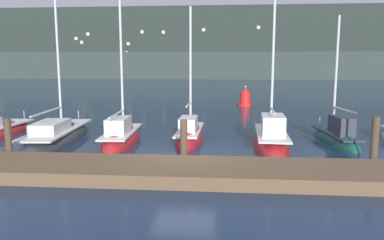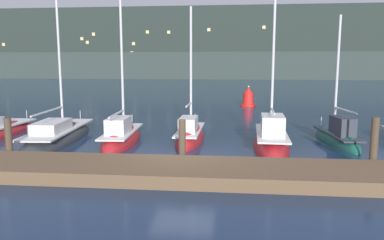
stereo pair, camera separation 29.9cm
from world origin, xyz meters
name	(u,v)px [view 1 (the left image)]	position (x,y,z in m)	size (l,w,h in m)	color
ground_plane	(184,163)	(0.00, 0.00, 0.00)	(400.00, 400.00, 0.00)	#192D4C
dock	(179,171)	(0.00, -1.86, 0.23)	(35.41, 2.80, 0.45)	brown
mooring_pile_1	(8,140)	(-7.14, -0.21, 0.87)	(0.28, 0.28, 1.73)	#4C3D2D
mooring_pile_2	(184,142)	(0.00, -0.21, 0.89)	(0.28, 0.28, 1.79)	#4C3D2D
mooring_pile_3	(374,143)	(7.14, -0.21, 0.99)	(0.28, 0.28, 1.98)	#4C3D2D
sailboat_berth_3	(58,138)	(-6.99, 3.89, 0.11)	(2.72, 7.92, 11.80)	#2D3338
sailboat_berth_4	(121,140)	(-3.57, 3.65, 0.13)	(1.85, 5.62, 9.25)	red
sailboat_berth_5	(190,138)	(-0.20, 4.42, 0.11)	(1.41, 5.30, 7.58)	red
sailboat_berth_6	(271,144)	(3.78, 3.14, 0.15)	(1.93, 5.74, 8.40)	red
sailboat_berth_7	(336,140)	(7.15, 4.53, 0.14)	(1.74, 5.12, 6.97)	#195647
channel_buoy	(245,99)	(3.50, 20.41, 0.69)	(1.45, 1.45, 1.88)	red
hillside_backdrop	(216,46)	(-0.76, 90.04, 8.49)	(240.00, 23.00, 18.37)	#28332D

